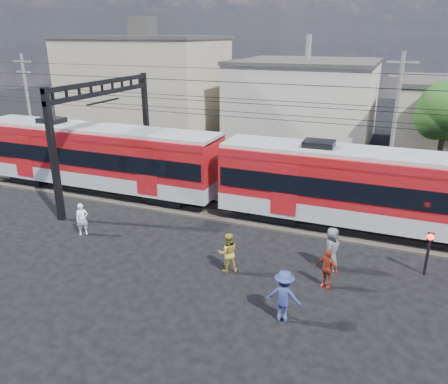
{
  "coord_description": "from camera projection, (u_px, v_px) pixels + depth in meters",
  "views": [
    {
      "loc": [
        6.23,
        -13.32,
        9.43
      ],
      "look_at": [
        -1.16,
        5.0,
        2.27
      ],
      "focal_mm": 35.0,
      "sensor_mm": 36.0,
      "label": 1
    }
  ],
  "objects": [
    {
      "name": "track_bed",
      "position": [
        264.0,
        215.0,
        23.97
      ],
      "size": [
        70.0,
        3.4,
        0.12
      ],
      "primitive_type": "cube",
      "color": "#2D2823",
      "rests_on": "ground"
    },
    {
      "name": "building_west",
      "position": [
        146.0,
        86.0,
        42.33
      ],
      "size": [
        14.28,
        10.2,
        9.3
      ],
      "color": "tan",
      "rests_on": "ground"
    },
    {
      "name": "pedestrian_b",
      "position": [
        228.0,
        253.0,
        18.15
      ],
      "size": [
        1.06,
        0.99,
        1.73
      ],
      "primitive_type": "imported",
      "rotation": [
        0.0,
        0.0,
        3.66
      ],
      "color": "gold",
      "rests_on": "ground"
    },
    {
      "name": "pedestrian_d",
      "position": [
        327.0,
        269.0,
        17.01
      ],
      "size": [
        1.04,
        0.77,
        1.64
      ],
      "primitive_type": "imported",
      "rotation": [
        0.0,
        0.0,
        -0.45
      ],
      "color": "maroon",
      "rests_on": "ground"
    },
    {
      "name": "pedestrian_a",
      "position": [
        82.0,
        219.0,
        21.58
      ],
      "size": [
        0.69,
        0.69,
        1.61
      ],
      "primitive_type": "imported",
      "rotation": [
        0.0,
        0.0,
        0.8
      ],
      "color": "white",
      "rests_on": "ground"
    },
    {
      "name": "commuter_train",
      "position": [
        387.0,
        189.0,
        21.02
      ],
      "size": [
        50.3,
        3.08,
        4.17
      ],
      "color": "black",
      "rests_on": "ground"
    },
    {
      "name": "rail_far",
      "position": [
        268.0,
        208.0,
        24.58
      ],
      "size": [
        70.0,
        0.12,
        0.12
      ],
      "primitive_type": "cube",
      "color": "#59544C",
      "rests_on": "track_bed"
    },
    {
      "name": "ground",
      "position": [
        204.0,
        291.0,
        17.02
      ],
      "size": [
        120.0,
        120.0,
        0.0
      ],
      "primitive_type": "plane",
      "color": "black",
      "rests_on": "ground"
    },
    {
      "name": "rail_near",
      "position": [
        260.0,
        218.0,
        23.28
      ],
      "size": [
        70.0,
        0.12,
        0.12
      ],
      "primitive_type": "cube",
      "color": "#59544C",
      "rests_on": "track_bed"
    },
    {
      "name": "utility_pole_mid",
      "position": [
        395.0,
        120.0,
        26.44
      ],
      "size": [
        1.8,
        0.24,
        8.5
      ],
      "color": "slate",
      "rests_on": "ground"
    },
    {
      "name": "pedestrian_c",
      "position": [
        284.0,
        296.0,
        14.98
      ],
      "size": [
        1.27,
        0.77,
        1.91
      ],
      "primitive_type": "imported",
      "rotation": [
        0.0,
        0.0,
        3.19
      ],
      "color": "navy",
      "rests_on": "ground"
    },
    {
      "name": "pedestrian_e",
      "position": [
        331.0,
        249.0,
        18.29
      ],
      "size": [
        0.76,
        1.02,
        1.9
      ],
      "primitive_type": "imported",
      "rotation": [
        0.0,
        0.0,
        1.4
      ],
      "color": "#535458",
      "rests_on": "ground"
    },
    {
      "name": "utility_pole_west",
      "position": [
        28.0,
        101.0,
        35.5
      ],
      "size": [
        1.8,
        0.24,
        8.0
      ],
      "color": "slate",
      "rests_on": "ground"
    },
    {
      "name": "catenary",
      "position": [
        124.0,
        113.0,
        25.28
      ],
      "size": [
        70.0,
        9.3,
        7.52
      ],
      "color": "black",
      "rests_on": "ground"
    },
    {
      "name": "building_midwest",
      "position": [
        305.0,
        101.0,
        40.01
      ],
      "size": [
        12.24,
        12.24,
        7.3
      ],
      "color": "beige",
      "rests_on": "ground"
    },
    {
      "name": "crossing_signal",
      "position": [
        429.0,
        246.0,
        17.73
      ],
      "size": [
        0.28,
        0.28,
        1.91
      ],
      "color": "black",
      "rests_on": "ground"
    }
  ]
}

